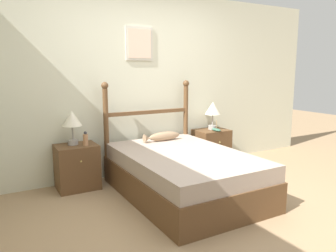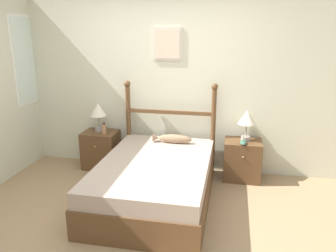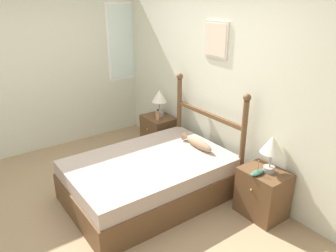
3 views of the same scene
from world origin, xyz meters
name	(u,v)px [view 1 (image 1 of 3)]	position (x,y,z in m)	size (l,w,h in m)	color
ground_plane	(210,216)	(0.00, 0.00, 0.00)	(16.00, 16.00, 0.00)	#9E7F5B
wall_back	(139,84)	(0.00, 1.73, 1.28)	(6.40, 0.08, 2.55)	beige
bed	(184,174)	(0.06, 0.62, 0.26)	(1.31, 1.93, 0.52)	brown
headboard	(148,123)	(0.06, 1.56, 0.74)	(1.33, 0.09, 1.32)	brown
nightstand_left	(77,167)	(-0.98, 1.47, 0.28)	(0.50, 0.42, 0.56)	brown
nightstand_right	(211,147)	(1.11, 1.47, 0.28)	(0.50, 0.42, 0.56)	brown
table_lamp_left	(72,120)	(-1.00, 1.51, 0.87)	(0.24, 0.24, 0.43)	gray
table_lamp_right	(213,110)	(1.13, 1.49, 0.87)	(0.24, 0.24, 0.43)	gray
bottle	(86,139)	(-0.88, 1.39, 0.64)	(0.06, 0.06, 0.18)	tan
model_boat	(216,130)	(1.10, 1.34, 0.58)	(0.08, 0.19, 0.17)	#386651
fish_pillow	(162,136)	(0.15, 1.31, 0.58)	(0.54, 0.11, 0.12)	#997A5B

